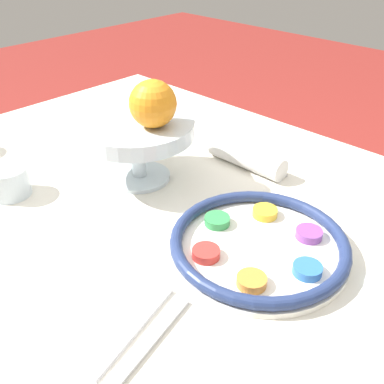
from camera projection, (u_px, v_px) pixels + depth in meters
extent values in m
cube|color=silver|center=(180.00, 321.00, 1.05)|extent=(1.26, 0.86, 0.70)
cylinder|color=white|center=(258.00, 249.00, 0.72)|extent=(0.29, 0.29, 0.01)
torus|color=navy|center=(259.00, 242.00, 0.71)|extent=(0.29, 0.29, 0.02)
cylinder|color=#33934C|center=(217.00, 221.00, 0.76)|extent=(0.04, 0.04, 0.01)
cylinder|color=red|center=(206.00, 253.00, 0.69)|extent=(0.04, 0.04, 0.01)
cylinder|color=orange|center=(252.00, 281.00, 0.64)|extent=(0.04, 0.04, 0.01)
cylinder|color=#2D6BB7|center=(307.00, 269.00, 0.66)|extent=(0.04, 0.04, 0.01)
cylinder|color=#844299|center=(309.00, 234.00, 0.73)|extent=(0.04, 0.04, 0.01)
cylinder|color=gold|center=(265.00, 212.00, 0.79)|extent=(0.04, 0.04, 0.01)
cylinder|color=silver|center=(140.00, 177.00, 0.92)|extent=(0.12, 0.12, 0.01)
cylinder|color=silver|center=(138.00, 156.00, 0.89)|extent=(0.03, 0.03, 0.09)
cylinder|color=silver|center=(136.00, 129.00, 0.86)|extent=(0.22, 0.22, 0.03)
sphere|color=orange|center=(154.00, 103.00, 0.81)|extent=(0.09, 0.09, 0.09)
cylinder|color=silver|center=(155.00, 120.00, 1.16)|extent=(0.19, 0.19, 0.01)
cube|color=#D1B784|center=(155.00, 116.00, 1.16)|extent=(0.11, 0.11, 0.01)
cylinder|color=white|center=(246.00, 157.00, 0.95)|extent=(0.18, 0.05, 0.05)
cylinder|color=silver|center=(8.00, 182.00, 0.85)|extent=(0.08, 0.08, 0.06)
cube|color=silver|center=(147.00, 342.00, 0.57)|extent=(0.06, 0.17, 0.01)
cube|color=silver|center=(132.00, 329.00, 0.59)|extent=(0.06, 0.17, 0.01)
cube|color=silver|center=(263.00, 161.00, 0.98)|extent=(0.15, 0.07, 0.01)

